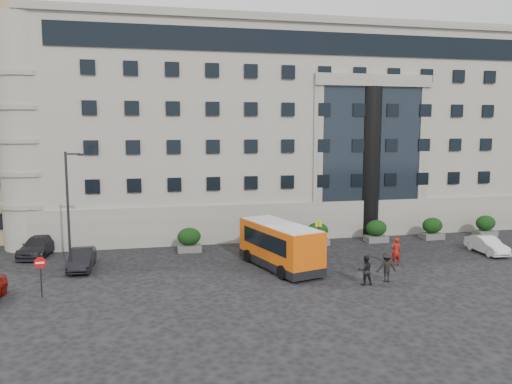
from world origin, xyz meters
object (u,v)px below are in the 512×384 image
Objects in this scene: no_entry_sign at (40,269)px; parked_car_d at (75,229)px; hedge_b at (255,237)px; white_taxi at (487,245)px; minibus at (280,244)px; hedge_a at (189,240)px; hedge_e at (432,228)px; street_lamp at (69,209)px; parked_car_b at (82,259)px; pedestrian_a at (396,251)px; hedge_c at (317,234)px; hedge_f at (485,226)px; pedestrian_b at (365,270)px; pedestrian_c at (387,267)px; hedge_d at (376,231)px; parked_car_c at (38,246)px; red_truck at (88,216)px; bus_stop_sign at (318,231)px.

no_entry_sign reaches higher than parked_car_d.
hedge_b is 0.47× the size of white_taxi.
minibus reaches higher than hedge_b.
hedge_a is 12.64m from no_entry_sign.
hedge_e is 0.23× the size of street_lamp.
street_lamp is at bearing 75.28° from no_entry_sign.
pedestrian_a is at bearing -8.63° from parked_car_b.
hedge_b is 5.20m from hedge_c.
minibus is at bearing -128.77° from hedge_c.
hedge_b and hedge_f have the same top height.
parked_car_b is at bearing 74.76° from no_entry_sign.
pedestrian_b is at bearing -66.75° from hedge_b.
pedestrian_c is (20.29, -1.50, -0.73)m from no_entry_sign.
hedge_b and hedge_d have the same top height.
hedge_a is 0.39× the size of parked_car_d.
parked_car_b is at bearing -11.44° from pedestrian_c.
hedge_d is at bearing -100.46° from pedestrian_a.
hedge_a is at bearing -40.16° from parked_car_d.
hedge_e reaches higher than parked_car_c.
hedge_f is 17.98m from pedestrian_c.
pedestrian_b is 1.56m from pedestrian_c.
street_lamp reaches higher than parked_car_d.
red_truck is (-0.62, 14.85, -3.03)m from street_lamp.
pedestrian_b is (17.69, -5.80, -3.46)m from street_lamp.
hedge_b is at bearing 180.00° from hedge_f.
street_lamp is at bearing -173.46° from bus_stop_sign.
pedestrian_a is 4.14m from pedestrian_c.
hedge_b reaches higher than pedestrian_b.
white_taxi is (6.47, -5.44, -0.28)m from hedge_d.
white_taxi is at bearing -40.06° from hedge_d.
street_lamp is 30.25m from white_taxi.
pedestrian_b is at bearing -118.88° from hedge_d.
hedge_c is 0.73× the size of bus_stop_sign.
white_taxi is 8.52m from pedestrian_a.
hedge_c is 21.33m from no_entry_sign.
pedestrian_c is at bearing -163.54° from pedestrian_b.
minibus is at bearing -176.58° from white_taxi.
street_lamp reaches higher than hedge_a.
hedge_a is 0.35× the size of red_truck.
hedge_d is at bearing -8.03° from red_truck.
minibus is at bearing -4.69° from street_lamp.
no_entry_sign is 18.89m from red_truck.
pedestrian_c reaches higher than hedge_d.
hedge_a is at bearing 167.91° from white_taxi.
bus_stop_sign is at bearing -20.88° from red_truck.
red_truck is 13.44m from parked_car_b.
street_lamp is (-18.34, -4.80, 3.44)m from hedge_c.
street_lamp is at bearing -148.84° from hedge_a.
hedge_b is 20.80m from hedge_f.
no_entry_sign is at bearing -89.70° from parked_car_d.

